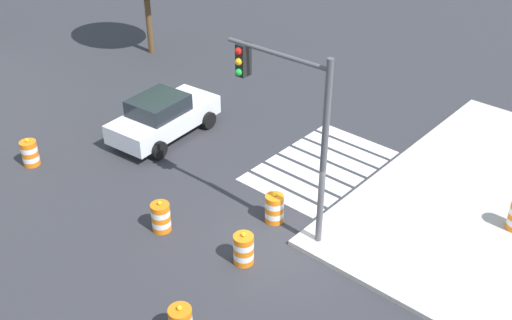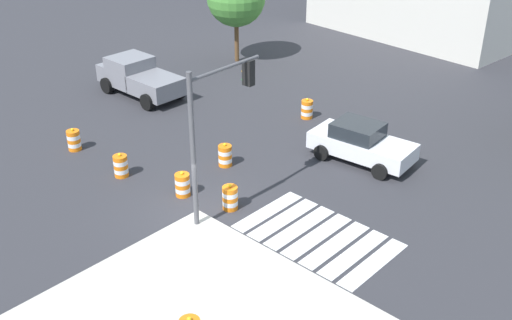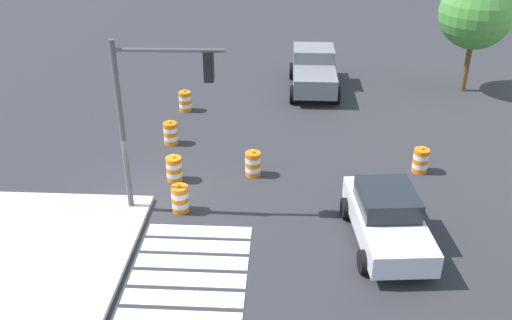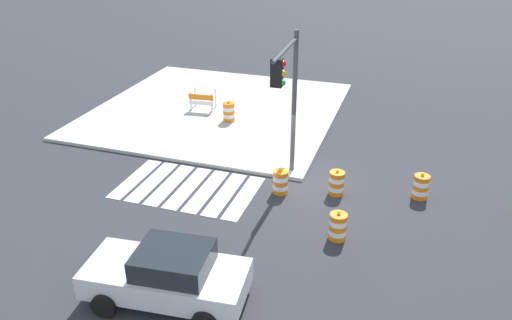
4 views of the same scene
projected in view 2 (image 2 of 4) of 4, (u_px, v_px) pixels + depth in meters
name	position (u px, v px, depth m)	size (l,w,h in m)	color
ground_plane	(198.00, 213.00, 21.72)	(120.00, 120.00, 0.00)	#2D2D33
crosswalk_stripes	(317.00, 236.00, 20.47)	(5.10, 3.20, 0.02)	silver
sports_car	(361.00, 142.00, 25.01)	(4.46, 2.45, 1.63)	silver
pickup_truck	(138.00, 77.00, 31.56)	(5.16, 2.35, 1.92)	slate
traffic_barrel_near_corner	(74.00, 140.00, 26.02)	(0.56, 0.56, 1.02)	orange
traffic_barrel_crosswalk_end	(121.00, 166.00, 23.96)	(0.56, 0.56, 1.02)	orange
traffic_barrel_median_near	(225.00, 156.00, 24.75)	(0.56, 0.56, 1.02)	orange
traffic_barrel_median_far	(183.00, 185.00, 22.64)	(0.56, 0.56, 1.02)	orange
traffic_barrel_far_curb	(307.00, 109.00, 29.04)	(0.56, 0.56, 1.02)	orange
traffic_barrel_lane_center	(230.00, 198.00, 21.81)	(0.56, 0.56, 1.02)	orange
traffic_light_pole	(216.00, 113.00, 19.92)	(0.47, 3.29, 5.50)	#4C4C51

